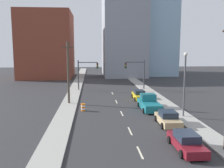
# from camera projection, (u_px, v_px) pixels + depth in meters

# --- Properties ---
(sidewalk_left) EXTENTS (2.32, 90.04, 0.17)m
(sidewalk_left) POSITION_uv_depth(u_px,v_px,m) (77.00, 84.00, 56.16)
(sidewalk_left) COLOR #9E9B93
(sidewalk_left) RESTS_ON ground
(sidewalk_right) EXTENTS (2.32, 90.04, 0.17)m
(sidewalk_right) POSITION_uv_depth(u_px,v_px,m) (139.00, 84.00, 57.27)
(sidewalk_right) COLOR #9E9B93
(sidewalk_right) RESTS_ON ground
(lane_stripe_at_7m) EXTENTS (0.16, 2.40, 0.01)m
(lane_stripe_at_7m) POSITION_uv_depth(u_px,v_px,m) (140.00, 152.00, 19.44)
(lane_stripe_at_7m) COLOR beige
(lane_stripe_at_7m) RESTS_ON ground
(lane_stripe_at_12m) EXTENTS (0.16, 2.40, 0.01)m
(lane_stripe_at_12m) POSITION_uv_depth(u_px,v_px,m) (130.00, 131.00, 24.52)
(lane_stripe_at_12m) COLOR beige
(lane_stripe_at_12m) RESTS_ON ground
(lane_stripe_at_19m) EXTENTS (0.16, 2.40, 0.01)m
(lane_stripe_at_19m) POSITION_uv_depth(u_px,v_px,m) (122.00, 113.00, 31.15)
(lane_stripe_at_19m) COLOR beige
(lane_stripe_at_19m) RESTS_ON ground
(lane_stripe_at_26m) EXTENTS (0.16, 2.40, 0.01)m
(lane_stripe_at_26m) POSITION_uv_depth(u_px,v_px,m) (116.00, 102.00, 38.14)
(lane_stripe_at_26m) COLOR beige
(lane_stripe_at_26m) RESTS_ON ground
(lane_stripe_at_33m) EXTENTS (0.16, 2.40, 0.01)m
(lane_stripe_at_33m) POSITION_uv_depth(u_px,v_px,m) (112.00, 93.00, 45.34)
(lane_stripe_at_33m) COLOR beige
(lane_stripe_at_33m) RESTS_ON ground
(building_brick_left) EXTENTS (14.00, 16.00, 18.10)m
(building_brick_left) POSITION_uv_depth(u_px,v_px,m) (47.00, 45.00, 69.99)
(building_brick_left) COLOR brown
(building_brick_left) RESTS_ON ground
(building_office_center) EXTENTS (12.00, 20.00, 25.23)m
(building_office_center) POSITION_uv_depth(u_px,v_px,m) (123.00, 33.00, 75.19)
(building_office_center) COLOR gray
(building_office_center) RESTS_ON ground
(building_glass_right) EXTENTS (13.00, 20.00, 26.34)m
(building_glass_right) POSITION_uv_depth(u_px,v_px,m) (150.00, 33.00, 79.79)
(building_glass_right) COLOR #8CADC6
(building_glass_right) RESTS_ON ground
(traffic_signal_left) EXTENTS (3.97, 0.35, 5.82)m
(traffic_signal_left) POSITION_uv_depth(u_px,v_px,m) (84.00, 71.00, 48.04)
(traffic_signal_left) COLOR #38383D
(traffic_signal_left) RESTS_ON ground
(traffic_signal_right) EXTENTS (3.97, 0.35, 5.82)m
(traffic_signal_right) POSITION_uv_depth(u_px,v_px,m) (138.00, 71.00, 48.88)
(traffic_signal_right) COLOR #38383D
(traffic_signal_right) RESTS_ON ground
(utility_pole_left_mid) EXTENTS (1.60, 0.32, 9.05)m
(utility_pole_left_mid) POSITION_uv_depth(u_px,v_px,m) (68.00, 72.00, 35.85)
(utility_pole_left_mid) COLOR #473D33
(utility_pole_left_mid) RESTS_ON ground
(traffic_barrel) EXTENTS (0.56, 0.56, 0.95)m
(traffic_barrel) POSITION_uv_depth(u_px,v_px,m) (83.00, 107.00, 32.42)
(traffic_barrel) COLOR orange
(traffic_barrel) RESTS_ON ground
(street_lamp) EXTENTS (0.44, 0.44, 7.62)m
(street_lamp) POSITION_uv_depth(u_px,v_px,m) (185.00, 80.00, 28.76)
(street_lamp) COLOR #4C4C51
(street_lamp) RESTS_ON ground
(sedan_maroon) EXTENTS (2.10, 4.81, 1.42)m
(sedan_maroon) POSITION_uv_depth(u_px,v_px,m) (186.00, 142.00, 19.89)
(sedan_maroon) COLOR maroon
(sedan_maroon) RESTS_ON ground
(sedan_tan) EXTENTS (2.23, 4.54, 1.48)m
(sedan_tan) POSITION_uv_depth(u_px,v_px,m) (168.00, 118.00, 26.51)
(sedan_tan) COLOR tan
(sedan_tan) RESTS_ON ground
(pickup_truck_teal) EXTENTS (2.51, 5.53, 1.99)m
(pickup_truck_teal) POSITION_uv_depth(u_px,v_px,m) (149.00, 103.00, 33.15)
(pickup_truck_teal) COLOR #196B75
(pickup_truck_teal) RESTS_ON ground
(sedan_yellow) EXTENTS (2.04, 4.63, 1.45)m
(sedan_yellow) POSITION_uv_depth(u_px,v_px,m) (139.00, 95.00, 39.98)
(sedan_yellow) COLOR gold
(sedan_yellow) RESTS_ON ground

